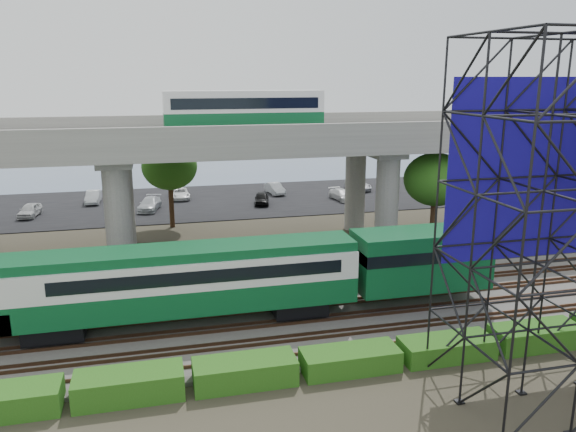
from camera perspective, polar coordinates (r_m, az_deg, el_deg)
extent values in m
plane|color=#474233|center=(30.92, 1.75, -11.76)|extent=(140.00, 140.00, 0.00)
cube|color=slate|center=(32.63, 0.80, -10.12)|extent=(90.00, 12.00, 0.20)
cube|color=black|center=(40.35, -2.24, -5.40)|extent=(90.00, 5.00, 0.08)
cube|color=black|center=(62.73, -6.55, 1.58)|extent=(90.00, 18.00, 0.08)
cube|color=slate|center=(84.23, -8.48, 4.68)|extent=(140.00, 40.00, 0.03)
cube|color=#472D1E|center=(28.46, 3.25, -13.55)|extent=(90.00, 0.08, 0.16)
cube|color=#472D1E|center=(29.69, 2.43, -12.31)|extent=(90.00, 0.08, 0.16)
cube|color=#472D1E|center=(30.18, 2.13, -11.86)|extent=(90.00, 0.08, 0.16)
cube|color=#472D1E|center=(31.43, 1.40, -10.75)|extent=(90.00, 0.08, 0.16)
cube|color=#472D1E|center=(31.92, 1.13, -10.34)|extent=(90.00, 0.08, 0.16)
cube|color=#472D1E|center=(33.20, 0.49, -9.35)|extent=(90.00, 0.08, 0.16)
cube|color=#472D1E|center=(33.70, 0.25, -8.98)|extent=(90.00, 0.08, 0.16)
cube|color=#472D1E|center=(34.99, -0.33, -8.09)|extent=(90.00, 0.08, 0.16)
cube|color=#472D1E|center=(35.49, -0.54, -7.76)|extent=(90.00, 0.08, 0.16)
cube|color=#472D1E|center=(36.80, -1.06, -6.95)|extent=(90.00, 0.08, 0.16)
cube|color=black|center=(31.91, -22.56, -10.45)|extent=(3.00, 2.20, 0.90)
cube|color=black|center=(32.38, 1.05, -8.95)|extent=(3.00, 2.20, 0.90)
cube|color=#0B4D26|center=(31.04, -10.73, -7.96)|extent=(19.00, 3.00, 1.40)
cube|color=silver|center=(30.53, -10.86, -5.43)|extent=(19.00, 3.00, 1.50)
cube|color=#0B4D26|center=(30.22, -10.94, -3.64)|extent=(19.00, 2.60, 0.50)
cube|color=black|center=(30.57, -8.98, -5.22)|extent=(15.00, 3.06, 0.70)
cube|color=#0B4D26|center=(34.20, 13.34, -4.23)|extent=(8.00, 3.00, 3.40)
cube|color=#9E9B93|center=(43.74, -3.81, 7.62)|extent=(80.00, 12.00, 1.20)
cube|color=#9E9B93|center=(38.00, -2.31, 8.42)|extent=(80.00, 0.50, 1.10)
cube|color=#9E9B93|center=(49.28, -5.01, 9.66)|extent=(80.00, 0.50, 1.10)
cylinder|color=#9E9B93|center=(40.51, -16.88, -0.08)|extent=(1.80, 1.80, 8.00)
cylinder|color=#9E9B93|center=(47.33, -16.48, 1.92)|extent=(1.80, 1.80, 8.00)
cube|color=#9E9B93|center=(43.27, -17.01, 5.77)|extent=(2.40, 9.00, 0.60)
cylinder|color=#9E9B93|center=(44.06, 10.02, 1.42)|extent=(1.80, 1.80, 8.00)
cylinder|color=#9E9B93|center=(50.41, 6.85, 3.11)|extent=(1.80, 1.80, 8.00)
cube|color=#9E9B93|center=(46.61, 8.49, 6.78)|extent=(2.40, 9.00, 0.60)
cylinder|color=#9E9B93|center=(59.12, 23.46, 3.66)|extent=(1.80, 1.80, 8.00)
cube|color=#9E9B93|center=(55.92, 25.97, 6.72)|extent=(2.40, 9.00, 0.60)
cube|color=black|center=(43.56, -4.47, 8.84)|extent=(12.00, 2.50, 0.70)
cube|color=#0B4D26|center=(43.50, -4.49, 9.89)|extent=(12.00, 2.50, 0.90)
cube|color=silver|center=(43.43, -4.52, 11.34)|extent=(12.00, 2.50, 1.30)
cube|color=black|center=(43.43, -4.52, 11.40)|extent=(11.00, 2.56, 0.80)
cube|color=silver|center=(43.41, -4.54, 12.39)|extent=(12.00, 2.40, 0.30)
cube|color=#160C8C|center=(27.76, 23.23, 4.30)|extent=(8.10, 0.08, 8.25)
cube|color=black|center=(28.44, 25.15, -15.55)|extent=(9.36, 6.36, 0.08)
cube|color=#215012|center=(26.74, -27.03, -16.48)|extent=(4.60, 1.80, 1.10)
cube|color=#215012|center=(25.96, -15.82, -16.22)|extent=(4.60, 1.80, 1.20)
cube|color=#215012|center=(26.17, -4.41, -15.48)|extent=(4.60, 1.80, 1.15)
cube|color=#215012|center=(27.32, 6.33, -14.32)|extent=(4.60, 1.80, 1.03)
cube|color=#215012|center=(29.27, 15.80, -12.79)|extent=(4.60, 1.80, 1.01)
cube|color=#215012|center=(31.87, 23.82, -11.10)|extent=(4.60, 1.80, 1.12)
cylinder|color=#382314|center=(46.16, 14.49, -0.29)|extent=(0.44, 0.44, 4.80)
ellipsoid|color=#215012|center=(45.50, 14.74, 3.62)|extent=(4.94, 4.94, 4.18)
cylinder|color=#382314|center=(52.02, -11.77, 1.46)|extent=(0.44, 0.44, 4.80)
ellipsoid|color=#215012|center=(51.44, -11.95, 4.94)|extent=(4.94, 4.94, 4.18)
imported|color=silver|center=(60.38, -24.76, 0.54)|extent=(2.01, 3.95, 1.29)
imported|color=silver|center=(64.41, -19.17, 1.85)|extent=(1.48, 4.03, 1.32)
imported|color=#B7BBC0|center=(59.20, -13.88, 1.19)|extent=(2.76, 4.76, 1.30)
imported|color=white|center=(64.16, -10.94, 2.27)|extent=(2.17, 4.37, 1.19)
imported|color=black|center=(60.26, -2.69, 1.79)|extent=(2.18, 3.92, 1.26)
imported|color=#A3A7AA|center=(65.56, -1.34, 2.82)|extent=(1.88, 4.04, 1.28)
imported|color=silver|center=(62.60, 5.49, 2.17)|extent=(2.21, 4.24, 1.17)
imported|color=#B3B4BB|center=(68.50, 7.16, 3.16)|extent=(2.35, 4.49, 1.21)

